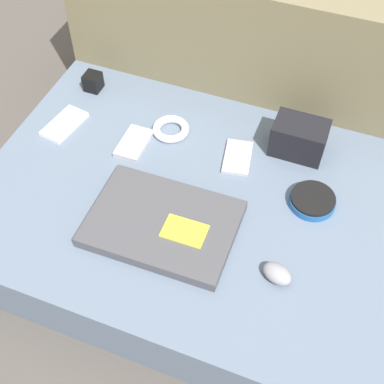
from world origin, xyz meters
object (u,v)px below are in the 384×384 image
(phone_silver, at_px, (134,143))
(charger_brick, at_px, (93,82))
(computer_mouse, at_px, (277,274))
(phone_small, at_px, (64,124))
(speaker_puck, at_px, (312,201))
(laptop, at_px, (163,224))
(phone_black, at_px, (238,157))
(camera_pouch, at_px, (299,138))

(phone_silver, relative_size, charger_brick, 2.29)
(computer_mouse, xyz_separation_m, phone_small, (-0.61, 0.23, -0.01))
(phone_small, bearing_deg, speaker_puck, 7.68)
(speaker_puck, relative_size, phone_silver, 0.95)
(computer_mouse, bearing_deg, charger_brick, 168.39)
(laptop, relative_size, charger_brick, 6.66)
(phone_black, xyz_separation_m, phone_small, (-0.43, -0.05, 0.00))
(phone_black, distance_m, charger_brick, 0.44)
(camera_pouch, bearing_deg, computer_mouse, -82.14)
(phone_silver, xyz_separation_m, camera_pouch, (0.37, 0.13, 0.04))
(camera_pouch, bearing_deg, phone_black, -148.23)
(phone_black, xyz_separation_m, camera_pouch, (0.12, 0.08, 0.04))
(charger_brick, bearing_deg, speaker_puck, -15.19)
(computer_mouse, relative_size, charger_brick, 1.55)
(camera_pouch, bearing_deg, phone_small, -167.21)
(laptop, xyz_separation_m, computer_mouse, (0.26, -0.03, 0.00))
(computer_mouse, height_order, charger_brick, charger_brick)
(speaker_puck, relative_size, phone_black, 0.88)
(laptop, relative_size, phone_small, 2.44)
(laptop, distance_m, charger_brick, 0.49)
(phone_black, bearing_deg, laptop, -119.85)
(computer_mouse, xyz_separation_m, phone_black, (-0.17, 0.28, -0.01))
(computer_mouse, bearing_deg, phone_black, 142.20)
(speaker_puck, relative_size, charger_brick, 2.18)
(speaker_puck, relative_size, camera_pouch, 0.82)
(laptop, bearing_deg, charger_brick, 134.12)
(computer_mouse, bearing_deg, laptop, -166.61)
(laptop, bearing_deg, phone_black, 69.75)
(laptop, distance_m, speaker_puck, 0.33)
(laptop, distance_m, phone_black, 0.26)
(phone_silver, height_order, camera_pouch, camera_pouch)
(phone_black, relative_size, camera_pouch, 0.93)
(phone_silver, height_order, charger_brick, charger_brick)
(computer_mouse, xyz_separation_m, phone_silver, (-0.42, 0.23, -0.01))
(laptop, bearing_deg, phone_small, 149.96)
(laptop, height_order, computer_mouse, computer_mouse)
(laptop, relative_size, phone_silver, 2.91)
(laptop, height_order, phone_black, laptop)
(phone_silver, bearing_deg, charger_brick, 140.50)
(camera_pouch, bearing_deg, charger_brick, 177.41)
(camera_pouch, distance_m, charger_brick, 0.56)
(phone_small, distance_m, camera_pouch, 0.57)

